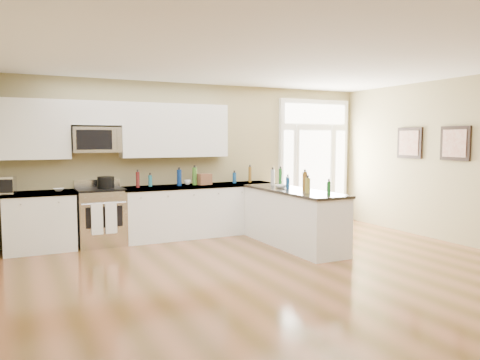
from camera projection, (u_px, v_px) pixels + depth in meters
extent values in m
plane|color=brown|center=(329.00, 293.00, 5.39)|extent=(8.00, 8.00, 0.00)
plane|color=tan|center=(201.00, 159.00, 8.84)|extent=(7.00, 0.00, 7.00)
plane|color=white|center=(333.00, 45.00, 5.15)|extent=(8.00, 8.00, 0.00)
cube|color=white|center=(40.00, 223.00, 7.39)|extent=(1.06, 0.62, 0.90)
cube|color=black|center=(40.00, 248.00, 7.42)|extent=(1.02, 0.52, 0.10)
cube|color=black|center=(38.00, 193.00, 7.35)|extent=(1.10, 0.66, 0.04)
cube|color=white|center=(200.00, 211.00, 8.58)|extent=(2.81, 0.62, 0.90)
cube|color=black|center=(200.00, 233.00, 8.61)|extent=(2.77, 0.52, 0.10)
cube|color=black|center=(200.00, 186.00, 8.54)|extent=(2.85, 0.66, 0.04)
cube|color=white|center=(292.00, 219.00, 7.76)|extent=(0.65, 2.28, 0.90)
cube|color=black|center=(292.00, 243.00, 7.79)|extent=(0.61, 2.18, 0.10)
cube|color=black|center=(293.00, 191.00, 7.72)|extent=(0.69, 2.32, 0.04)
cube|color=white|center=(35.00, 129.00, 7.38)|extent=(1.04, 0.33, 0.95)
cube|color=white|center=(175.00, 131.00, 8.40)|extent=(1.94, 0.33, 0.95)
cube|color=white|center=(95.00, 113.00, 7.77)|extent=(0.82, 0.33, 0.40)
cube|color=silver|center=(96.00, 140.00, 7.78)|extent=(0.78, 0.40, 0.42)
cube|color=black|center=(95.00, 140.00, 7.57)|extent=(0.56, 0.01, 0.32)
cube|color=white|center=(314.00, 161.00, 9.94)|extent=(1.70, 0.08, 2.60)
cube|color=white|center=(315.00, 173.00, 9.91)|extent=(0.78, 0.02, 1.80)
cube|color=white|center=(289.00, 174.00, 9.62)|extent=(0.22, 0.02, 1.80)
cube|color=white|center=(340.00, 172.00, 10.20)|extent=(0.22, 0.02, 1.80)
cube|color=white|center=(316.00, 114.00, 9.81)|extent=(1.50, 0.02, 0.40)
cube|color=black|center=(410.00, 143.00, 8.73)|extent=(0.04, 0.58, 0.58)
cube|color=#A15140|center=(409.00, 143.00, 8.72)|extent=(0.01, 0.46, 0.46)
cube|color=black|center=(455.00, 143.00, 7.84)|extent=(0.04, 0.58, 0.58)
cube|color=#A15140|center=(454.00, 143.00, 7.83)|extent=(0.01, 0.46, 0.46)
cube|color=silver|center=(101.00, 218.00, 7.80)|extent=(0.76, 0.62, 0.92)
cube|color=black|center=(100.00, 190.00, 7.76)|extent=(0.76, 0.60, 0.03)
cube|color=silver|center=(97.00, 184.00, 8.02)|extent=(0.76, 0.04, 0.14)
cube|color=black|center=(104.00, 217.00, 7.51)|extent=(0.58, 0.01, 0.34)
cylinder|color=silver|center=(104.00, 204.00, 7.47)|extent=(0.70, 0.02, 0.02)
cube|color=white|center=(97.00, 219.00, 7.43)|extent=(0.18, 0.02, 0.50)
cube|color=white|center=(111.00, 218.00, 7.53)|extent=(0.18, 0.02, 0.50)
cylinder|color=black|center=(106.00, 182.00, 7.78)|extent=(0.34, 0.34, 0.21)
cube|color=silver|center=(4.00, 185.00, 7.04)|extent=(0.36, 0.31, 0.27)
cube|color=brown|center=(204.00, 179.00, 8.53)|extent=(0.27, 0.21, 0.20)
imported|color=white|center=(59.00, 190.00, 7.51)|extent=(0.19, 0.19, 0.04)
imported|color=white|center=(281.00, 187.00, 7.92)|extent=(0.23, 0.23, 0.06)
imported|color=white|center=(187.00, 182.00, 8.50)|extent=(0.13, 0.13, 0.09)
cylinder|color=#19591E|center=(329.00, 188.00, 7.00)|extent=(0.06, 0.06, 0.20)
cylinder|color=navy|center=(288.00, 183.00, 7.79)|extent=(0.06, 0.06, 0.20)
cylinder|color=brown|center=(305.00, 181.00, 7.58)|extent=(0.08, 0.08, 0.30)
cylinder|color=olive|center=(308.00, 185.00, 7.19)|extent=(0.08, 0.08, 0.24)
cylinder|color=#26727F|center=(150.00, 181.00, 8.22)|extent=(0.06, 0.06, 0.20)
cylinder|color=#591919|center=(138.00, 180.00, 8.00)|extent=(0.06, 0.06, 0.27)
cylinder|color=#B2B2B7|center=(273.00, 177.00, 8.41)|extent=(0.07, 0.07, 0.29)
cylinder|color=navy|center=(179.00, 178.00, 8.34)|extent=(0.08, 0.08, 0.29)
cylinder|color=#3F7226|center=(195.00, 176.00, 8.49)|extent=(0.08, 0.08, 0.32)
cylinder|color=#19591E|center=(280.00, 178.00, 8.13)|extent=(0.06, 0.06, 0.32)
cylinder|color=navy|center=(234.00, 178.00, 8.84)|extent=(0.07, 0.07, 0.20)
cylinder|color=brown|center=(250.00, 175.00, 9.02)|extent=(0.06, 0.06, 0.30)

